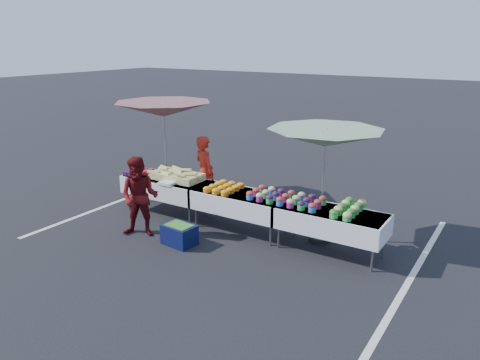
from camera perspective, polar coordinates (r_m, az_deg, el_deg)
The scene contains 17 objects.
ground at distance 8.96m, azimuth -0.00°, elevation -6.14°, with size 80.00×80.00×0.00m, color black.
stripe_left at distance 10.89m, azimuth -14.38°, elevation -2.44°, with size 0.10×5.00×0.00m, color silver.
stripe_right at distance 7.88m, azimuth 20.41°, elevation -10.59°, with size 0.10×5.00×0.00m, color silver.
table_left at distance 9.78m, azimuth -8.94°, elevation -0.72°, with size 1.86×0.81×0.75m.
table_center at distance 8.75m, azimuth -0.00°, elevation -2.62°, with size 1.86×0.81×0.75m.
table_right at distance 7.99m, azimuth 11.01°, elevation -4.86°, with size 1.86×0.81×0.75m.
berry_punnets at distance 10.15m, azimuth -12.25°, elevation 0.96°, with size 0.40×0.54×0.08m.
corn_pile at distance 9.58m, azimuth -7.69°, elevation 0.58°, with size 1.16×0.57×0.26m.
plastic_bags at distance 9.32m, azimuth -8.81°, elevation -0.35°, with size 0.30×0.25×0.05m, color white.
carrot_bowls at distance 8.85m, azimuth -1.95°, elevation -0.91°, with size 0.55×0.69×0.11m.
potato_cups at distance 8.22m, azimuth 5.60°, elevation -2.15°, with size 1.34×0.58×0.16m.
bean_baskets at distance 7.89m, azimuth 13.08°, elevation -3.40°, with size 0.36×0.86×0.15m.
vendor at distance 9.94m, azimuth -4.33°, elevation 0.94°, with size 0.57×0.38×1.57m, color red.
customer at distance 8.68m, azimuth -12.13°, elevation -2.04°, with size 0.72×0.56×1.49m, color #5D0E0F.
umbrella_left at distance 10.51m, azimuth -9.32°, elevation 8.41°, with size 2.70×2.70×2.21m.
umbrella_right at distance 8.10m, azimuth 10.34°, elevation 4.98°, with size 2.42×2.42×2.06m.
storage_bin at distance 8.37m, azimuth -7.40°, elevation -6.56°, with size 0.59×0.46×0.37m.
Camera 1 is at (4.42, -6.97, 3.48)m, focal length 35.00 mm.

